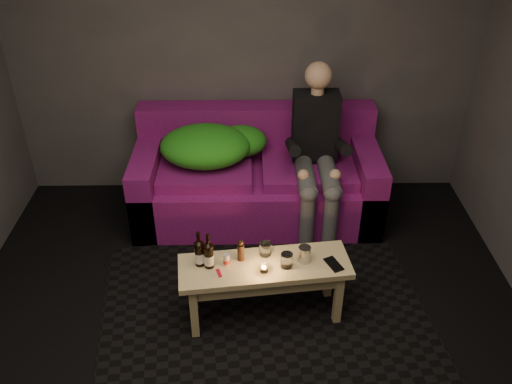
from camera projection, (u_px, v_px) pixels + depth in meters
floor at (244, 377)px, 3.38m from camera, size 4.50×4.50×0.00m
room at (241, 103)px, 2.87m from camera, size 4.50×4.50×4.50m
rug at (264, 309)px, 3.86m from camera, size 2.45×1.91×0.01m
sofa at (257, 179)px, 4.73m from camera, size 2.07×0.93×0.89m
green_blanket at (211, 145)px, 4.52m from camera, size 0.91×0.62×0.31m
person at (316, 149)px, 4.38m from camera, size 0.37×0.86×1.38m
coffee_table at (265, 274)px, 3.61m from camera, size 1.17×0.49×0.46m
beer_bottle_a at (199, 253)px, 3.52m from camera, size 0.07×0.07×0.26m
beer_bottle_b at (209, 255)px, 3.50m from camera, size 0.07×0.07×0.26m
salt_shaker at (226, 260)px, 3.54m from camera, size 0.05×0.05×0.09m
pepper_mill at (241, 252)px, 3.57m from camera, size 0.06×0.06×0.12m
tumbler_back at (265, 249)px, 3.63m from camera, size 0.10×0.10×0.09m
tealight at (264, 268)px, 3.50m from camera, size 0.06×0.06×0.04m
tumbler_front at (287, 260)px, 3.53m from camera, size 0.08×0.08×0.10m
steel_cup at (304, 254)px, 3.57m from camera, size 0.10×0.10×0.11m
smartphone at (334, 264)px, 3.56m from camera, size 0.13×0.17×0.01m
red_lighter at (219, 273)px, 3.49m from camera, size 0.04×0.07×0.01m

